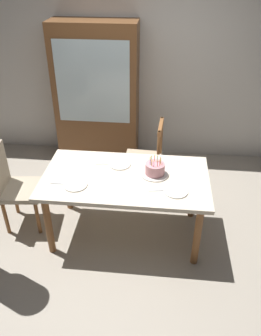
# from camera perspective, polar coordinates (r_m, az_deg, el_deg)

# --- Properties ---
(ground) EXTENTS (6.40, 6.40, 0.00)m
(ground) POSITION_cam_1_polar(r_m,az_deg,el_deg) (3.77, -0.77, -10.67)
(ground) COLOR #9E9384
(back_wall) EXTENTS (6.40, 0.10, 2.60)m
(back_wall) POSITION_cam_1_polar(r_m,az_deg,el_deg) (4.76, 1.81, 16.99)
(back_wall) COLOR beige
(back_wall) RESTS_ON ground
(dining_table) EXTENTS (1.63, 0.91, 0.73)m
(dining_table) POSITION_cam_1_polar(r_m,az_deg,el_deg) (3.36, -0.85, -2.66)
(dining_table) COLOR beige
(dining_table) RESTS_ON ground
(birthday_cake) EXTENTS (0.28, 0.28, 0.19)m
(birthday_cake) POSITION_cam_1_polar(r_m,az_deg,el_deg) (3.31, 4.15, -0.26)
(birthday_cake) COLOR silver
(birthday_cake) RESTS_ON dining_table
(plate_near_celebrant) EXTENTS (0.22, 0.22, 0.01)m
(plate_near_celebrant) POSITION_cam_1_polar(r_m,az_deg,el_deg) (3.22, -9.26, -2.86)
(plate_near_celebrant) COLOR white
(plate_near_celebrant) RESTS_ON dining_table
(plate_far_side) EXTENTS (0.22, 0.22, 0.01)m
(plate_far_side) POSITION_cam_1_polar(r_m,az_deg,el_deg) (3.48, -1.80, 0.62)
(plate_far_side) COLOR white
(plate_far_side) RESTS_ON dining_table
(plate_near_guest) EXTENTS (0.22, 0.22, 0.01)m
(plate_near_guest) POSITION_cam_1_polar(r_m,az_deg,el_deg) (3.12, 7.66, -3.92)
(plate_near_guest) COLOR white
(plate_near_guest) RESTS_ON dining_table
(fork_near_celebrant) EXTENTS (0.18, 0.02, 0.01)m
(fork_near_celebrant) POSITION_cam_1_polar(r_m,az_deg,el_deg) (3.27, -11.90, -2.55)
(fork_near_celebrant) COLOR silver
(fork_near_celebrant) RESTS_ON dining_table
(fork_far_side) EXTENTS (0.18, 0.04, 0.01)m
(fork_far_side) POSITION_cam_1_polar(r_m,az_deg,el_deg) (3.51, -4.38, 0.76)
(fork_far_side) COLOR silver
(fork_far_side) RESTS_ON dining_table
(fork_near_guest) EXTENTS (0.18, 0.04, 0.01)m
(fork_near_guest) POSITION_cam_1_polar(r_m,az_deg,el_deg) (3.13, 4.72, -3.76)
(fork_near_guest) COLOR silver
(fork_near_guest) RESTS_ON dining_table
(chair_spindle_back) EXTENTS (0.46, 0.46, 0.95)m
(chair_spindle_back) POSITION_cam_1_polar(r_m,az_deg,el_deg) (4.09, 2.45, 1.33)
(chair_spindle_back) COLOR tan
(chair_spindle_back) RESTS_ON ground
(chair_upholstered) EXTENTS (0.48, 0.48, 0.95)m
(chair_upholstered) POSITION_cam_1_polar(r_m,az_deg,el_deg) (3.76, -19.31, -2.46)
(chair_upholstered) COLOR tan
(chair_upholstered) RESTS_ON ground
(china_cabinet) EXTENTS (1.10, 0.45, 1.90)m
(china_cabinet) POSITION_cam_1_polar(r_m,az_deg,el_deg) (4.67, -5.68, 12.04)
(china_cabinet) COLOR brown
(china_cabinet) RESTS_ON ground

